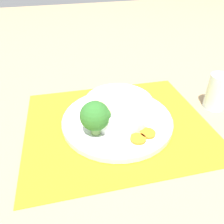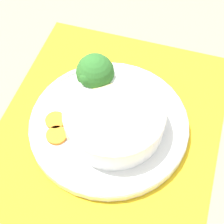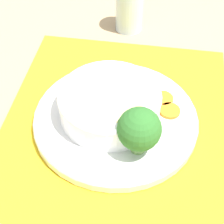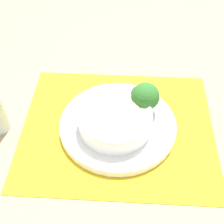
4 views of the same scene
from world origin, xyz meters
TOP-DOWN VIEW (x-y plane):
  - ground_plane at (0.00, 0.00)m, footprint 4.00×4.00m
  - placemat at (0.00, 0.00)m, footprint 0.54×0.47m
  - plate at (0.00, 0.00)m, footprint 0.31×0.31m
  - bowl at (-0.01, -0.01)m, footprint 0.19×0.19m
  - broccoli_floret at (0.07, 0.04)m, footprint 0.07×0.07m
  - carrot_slice_near at (-0.02, 0.10)m, footprint 0.04×0.04m
  - carrot_slice_middle at (-0.05, 0.09)m, footprint 0.04×0.04m
  - water_glass at (-0.32, 0.01)m, footprint 0.07×0.07m

SIDE VIEW (x-z plane):
  - ground_plane at x=0.00m, z-range 0.00..0.00m
  - placemat at x=0.00m, z-range 0.00..0.00m
  - plate at x=0.00m, z-range 0.00..0.03m
  - carrot_slice_near at x=-0.02m, z-range 0.02..0.03m
  - carrot_slice_middle at x=-0.05m, z-range 0.02..0.03m
  - water_glass at x=-0.32m, z-range -0.01..0.10m
  - bowl at x=-0.01m, z-range 0.02..0.08m
  - broccoli_floret at x=0.07m, z-range 0.03..0.12m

